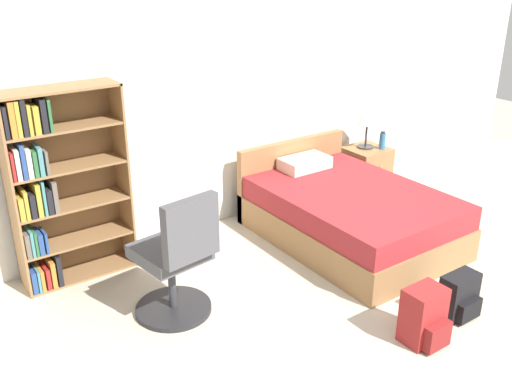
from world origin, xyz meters
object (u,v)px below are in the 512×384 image
object	(u,v)px
bed	(346,212)
backpack_red	(424,317)
office_chair	(177,262)
water_bottle	(382,141)
nightstand	(365,170)
backpack_black	(460,297)
bookshelf	(54,187)
table_lamp	(368,118)

from	to	relation	value
bed	backpack_red	world-z (taller)	bed
office_chair	water_bottle	distance (m)	3.16
nightstand	backpack_black	size ratio (longest dim) A/B	1.51
water_bottle	backpack_red	size ratio (longest dim) A/B	0.48
water_bottle	backpack_black	distance (m)	2.49
bookshelf	backpack_black	xyz separation A→B (m)	(2.28, -2.26, -0.68)
office_chair	backpack_red	bearing A→B (deg)	-44.95
bed	water_bottle	size ratio (longest dim) A/B	9.51
bed	backpack_red	xyz separation A→B (m)	(-0.65, -1.50, -0.07)
bookshelf	backpack_red	bearing A→B (deg)	-51.97
bookshelf	water_bottle	distance (m)	3.59
office_chair	bed	bearing A→B (deg)	6.62
nightstand	table_lamp	bearing A→B (deg)	99.71
office_chair	table_lamp	xyz separation A→B (m)	(2.92, 0.99, 0.41)
backpack_red	backpack_black	bearing A→B (deg)	6.14
bed	table_lamp	size ratio (longest dim) A/B	4.05
office_chair	water_bottle	bearing A→B (deg)	15.64
nightstand	backpack_red	size ratio (longest dim) A/B	1.26
bed	bookshelf	bearing A→B (deg)	161.69
office_chair	nightstand	distance (m)	3.08
bookshelf	bed	xyz separation A→B (m)	(2.46, -0.81, -0.57)
office_chair	nightstand	bearing A→B (deg)	18.22
water_bottle	bed	bearing A→B (deg)	-150.59
bookshelf	table_lamp	xyz separation A→B (m)	(3.45, -0.05, 0.03)
water_bottle	backpack_red	xyz separation A→B (m)	(-1.77, -2.12, -0.42)
water_bottle	table_lamp	bearing A→B (deg)	133.23
bed	nightstand	distance (m)	1.24
bookshelf	backpack_black	bearing A→B (deg)	-44.81
bookshelf	office_chair	xyz separation A→B (m)	(0.53, -1.04, -0.37)
bookshelf	nightstand	world-z (taller)	bookshelf
office_chair	backpack_black	size ratio (longest dim) A/B	2.96
office_chair	water_bottle	xyz separation A→B (m)	(3.04, 0.85, 0.15)
bed	nightstand	world-z (taller)	bed
bed	backpack_black	bearing A→B (deg)	-97.31
office_chair	water_bottle	world-z (taller)	office_chair
bookshelf	water_bottle	world-z (taller)	bookshelf
table_lamp	backpack_black	world-z (taller)	table_lamp
backpack_red	nightstand	bearing A→B (deg)	53.61
nightstand	office_chair	bearing A→B (deg)	-161.78
bookshelf	table_lamp	distance (m)	3.45
backpack_black	backpack_red	distance (m)	0.47
nightstand	backpack_red	distance (m)	2.78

